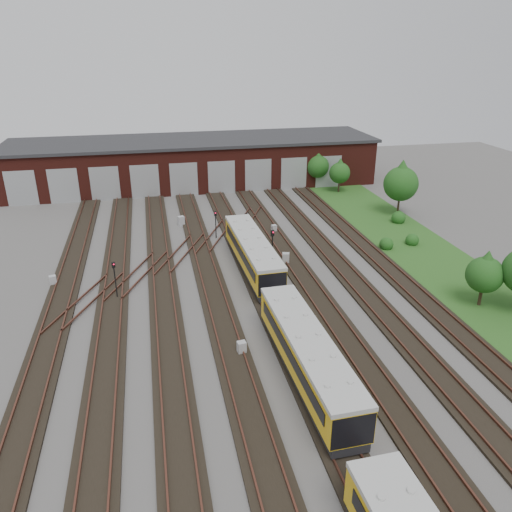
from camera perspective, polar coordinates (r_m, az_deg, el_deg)
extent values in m
plane|color=#43413E|center=(36.56, -0.55, -7.86)|extent=(120.00, 120.00, 0.00)
cube|color=black|center=(36.80, -22.75, -9.52)|extent=(2.40, 70.00, 0.18)
cube|color=#562E22|center=(36.87, -23.89, -9.36)|extent=(0.10, 70.00, 0.15)
cube|color=#562E22|center=(36.57, -21.68, -9.25)|extent=(0.10, 70.00, 0.15)
cube|color=black|center=(36.17, -16.47, -9.15)|extent=(2.40, 70.00, 0.18)
cube|color=#562E22|center=(36.16, -17.64, -9.01)|extent=(0.10, 70.00, 0.15)
cube|color=#562E22|center=(36.01, -15.35, -8.85)|extent=(0.10, 70.00, 0.15)
cube|color=black|center=(35.97, -10.06, -8.66)|extent=(2.40, 70.00, 0.18)
cube|color=#562E22|center=(35.89, -11.23, -8.53)|extent=(0.10, 70.00, 0.15)
cube|color=#562E22|center=(35.90, -8.93, -8.34)|extent=(0.10, 70.00, 0.15)
cube|color=black|center=(36.22, -3.68, -8.06)|extent=(2.40, 70.00, 0.18)
cube|color=#562E22|center=(36.06, -4.82, -7.95)|extent=(0.10, 70.00, 0.15)
cube|color=#562E22|center=(36.23, -2.56, -7.73)|extent=(0.10, 70.00, 0.15)
cube|color=black|center=(36.91, 2.52, -7.39)|extent=(2.40, 70.00, 0.18)
cube|color=#562E22|center=(36.67, 1.43, -7.29)|extent=(0.10, 70.00, 0.15)
cube|color=#562E22|center=(36.99, 3.61, -7.04)|extent=(0.10, 70.00, 0.15)
cube|color=black|center=(38.00, 8.40, -6.66)|extent=(2.40, 70.00, 0.18)
cube|color=#562E22|center=(37.70, 7.39, -6.58)|extent=(0.10, 70.00, 0.15)
cube|color=#562E22|center=(38.16, 9.44, -6.32)|extent=(0.10, 70.00, 0.15)
cube|color=black|center=(39.48, 13.89, -5.93)|extent=(2.40, 70.00, 0.18)
cube|color=#562E22|center=(39.11, 12.96, -5.85)|extent=(0.10, 70.00, 0.15)
cube|color=#562E22|center=(39.70, 14.85, -5.59)|extent=(0.10, 70.00, 0.15)
cube|color=black|center=(41.28, 18.93, -5.20)|extent=(2.40, 70.00, 0.18)
cube|color=#562E22|center=(40.86, 18.09, -5.12)|extent=(0.10, 70.00, 0.15)
cube|color=#562E22|center=(41.57, 19.81, -4.87)|extent=(0.10, 70.00, 0.15)
cube|color=#562E22|center=(44.76, -13.28, -1.99)|extent=(5.40, 9.62, 0.15)
cube|color=#562E22|center=(48.44, -8.56, 0.40)|extent=(5.40, 9.62, 0.15)
cube|color=#562E22|center=(52.47, -4.54, 2.43)|extent=(5.40, 9.62, 0.15)
cube|color=#562E22|center=(41.52, -18.81, -4.75)|extent=(5.40, 9.62, 0.15)
cube|color=#562E22|center=(56.78, -1.10, 4.15)|extent=(5.40, 9.62, 0.15)
cube|color=#4A1812|center=(72.67, -7.07, 10.53)|extent=(50.00, 12.00, 6.00)
cube|color=#28282A|center=(72.05, -7.20, 12.97)|extent=(51.00, 12.50, 0.40)
cube|color=#95999A|center=(68.57, -25.25, 7.01)|extent=(3.60, 0.12, 4.40)
cube|color=#95999A|center=(67.60, -21.11, 7.47)|extent=(3.60, 0.12, 4.40)
cube|color=#95999A|center=(66.99, -16.87, 7.90)|extent=(3.60, 0.12, 4.40)
cube|color=#95999A|center=(66.74, -12.56, 8.29)|extent=(3.60, 0.12, 4.40)
cube|color=#95999A|center=(66.88, -8.24, 8.64)|extent=(3.60, 0.12, 4.40)
cube|color=#95999A|center=(67.38, -3.95, 8.94)|extent=(3.60, 0.12, 4.40)
cube|color=#95999A|center=(68.25, 0.25, 9.18)|extent=(3.60, 0.12, 4.40)
cube|color=#95999A|center=(69.46, 4.34, 9.37)|extent=(3.60, 0.12, 4.40)
cube|color=#95999A|center=(71.01, 8.27, 9.50)|extent=(3.60, 0.12, 4.40)
cube|color=#27501A|center=(51.45, 18.25, 0.56)|extent=(8.00, 55.00, 0.05)
cube|color=black|center=(31.10, 5.81, -12.95)|extent=(2.39, 13.33, 0.53)
cube|color=gold|center=(30.39, 5.91, -11.07)|extent=(2.66, 13.34, 1.95)
cube|color=#B1B2AD|center=(29.78, 6.00, -9.31)|extent=(2.74, 13.34, 0.27)
cube|color=black|center=(29.94, 3.77, -11.05)|extent=(0.37, 11.68, 0.75)
cube|color=black|center=(30.63, 8.02, -10.38)|extent=(0.37, 11.68, 0.75)
cube|color=black|center=(44.52, -0.40, -0.98)|extent=(2.39, 13.33, 0.53)
cube|color=gold|center=(44.02, -0.40, 0.49)|extent=(2.66, 13.34, 1.95)
cube|color=#B1B2AD|center=(43.60, -0.41, 1.83)|extent=(2.74, 13.34, 0.27)
cube|color=black|center=(43.70, -1.89, 0.62)|extent=(0.37, 11.68, 0.75)
cube|color=black|center=(44.20, 1.07, 0.90)|extent=(0.37, 11.68, 0.75)
cylinder|color=black|center=(40.93, -15.74, -3.03)|extent=(0.09, 0.09, 2.71)
cube|color=black|center=(40.27, -15.99, -1.00)|extent=(0.27, 0.22, 0.47)
sphere|color=#FF0E35|center=(40.15, -16.01, -0.93)|extent=(0.11, 0.11, 0.11)
cylinder|color=black|center=(51.89, -4.61, 3.32)|extent=(0.10, 0.10, 2.44)
cube|color=black|center=(51.41, -4.67, 4.85)|extent=(0.24, 0.15, 0.48)
sphere|color=#FF0E35|center=(51.29, -4.65, 4.92)|extent=(0.12, 0.12, 0.12)
cylinder|color=black|center=(45.71, 1.87, 0.71)|extent=(0.11, 0.11, 2.70)
cube|color=black|center=(45.10, 1.90, 2.62)|extent=(0.32, 0.26, 0.56)
sphere|color=#FF0E35|center=(44.96, 1.93, 2.71)|extent=(0.14, 0.14, 0.14)
cylinder|color=black|center=(50.77, -1.15, 2.97)|extent=(0.11, 0.11, 2.50)
cube|color=black|center=(50.26, -1.16, 4.58)|extent=(0.27, 0.17, 0.53)
sphere|color=#FF0E35|center=(50.13, -1.14, 4.66)|extent=(0.13, 0.13, 0.13)
cube|color=#ACAEB1|center=(45.23, -22.18, -2.63)|extent=(0.64, 0.58, 0.89)
cube|color=#ACAEB1|center=(56.12, -8.55, 3.97)|extent=(0.80, 0.73, 1.09)
cube|color=#ACAEB1|center=(33.22, -1.65, -10.46)|extent=(0.62, 0.54, 0.93)
cube|color=#ACAEB1|center=(53.55, 2.07, 3.13)|extent=(0.62, 0.56, 0.86)
cube|color=#ACAEB1|center=(45.98, 3.42, -0.29)|extent=(0.76, 0.69, 1.06)
cylinder|color=#2E2014|center=(71.09, 6.96, 8.43)|extent=(0.21, 0.21, 1.63)
sphere|color=#1C4814|center=(70.57, 7.04, 10.14)|extent=(3.17, 3.17, 3.17)
cone|color=#1C4814|center=(70.32, 7.09, 11.03)|extent=(2.71, 2.71, 2.26)
cylinder|color=#2E2014|center=(69.23, 9.43, 7.80)|extent=(0.24, 0.24, 1.44)
sphere|color=#1C4814|center=(68.75, 9.54, 9.35)|extent=(2.81, 2.81, 2.81)
cone|color=#1C4814|center=(68.52, 9.59, 10.16)|extent=(2.40, 2.40, 2.00)
cylinder|color=#2E2014|center=(61.31, 15.94, 5.47)|extent=(0.24, 0.24, 2.04)
sphere|color=#1C4814|center=(60.57, 16.23, 7.92)|extent=(3.98, 3.98, 3.98)
cone|color=#1C4814|center=(60.23, 16.38, 9.22)|extent=(3.41, 3.41, 2.84)
cylinder|color=#2E2014|center=(42.44, 24.24, -4.30)|extent=(0.25, 0.25, 1.44)
sphere|color=#1C4814|center=(41.66, 24.67, -1.96)|extent=(2.80, 2.80, 2.80)
cone|color=#1C4814|center=(41.27, 24.90, -0.70)|extent=(2.40, 2.40, 2.00)
sphere|color=#1C4814|center=(50.87, 14.70, 1.53)|extent=(1.36, 1.36, 1.36)
sphere|color=#1C4814|center=(52.64, 17.45, 1.93)|extent=(1.33, 1.33, 1.33)
sphere|color=#1C4814|center=(58.66, 15.99, 4.42)|extent=(1.57, 1.57, 1.57)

